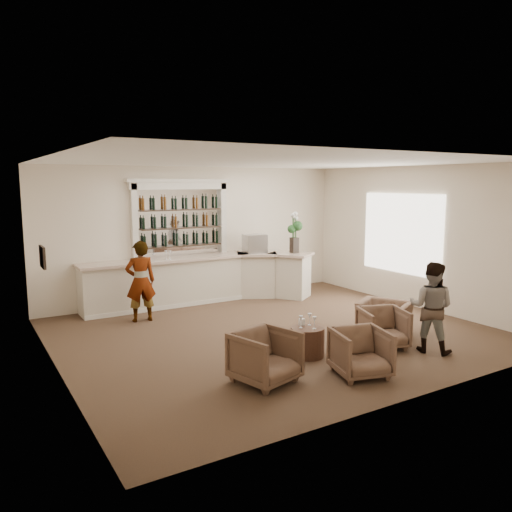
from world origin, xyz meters
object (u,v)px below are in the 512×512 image
Objects in this scene: guest at (431,307)px; armchair_center at (361,353)px; bar_counter at (202,279)px; armchair_far at (384,317)px; espresso_machine at (255,244)px; flower_vase at (294,230)px; cocktail_table at (307,342)px; armchair_right at (383,328)px; armchair_left at (265,357)px; sommelier at (141,281)px.

armchair_center is (-1.80, -0.21, -0.43)m from guest.
bar_counter is 7.19× the size of armchair_center.
espresso_machine is at bearing 158.73° from armchair_far.
armchair_center is 0.77× the size of flower_vase.
armchair_center is 1.49× the size of espresso_machine.
cocktail_table is 0.55× the size of flower_vase.
armchair_right is at bearing -74.18° from bar_counter.
guest is at bearing -34.69° from armchair_far.
bar_counter reaches higher than armchair_left.
armchair_far is (2.09, 0.29, 0.06)m from cocktail_table.
armchair_left is 5.81m from flower_vase.
espresso_machine reaches higher than armchair_left.
sommelier is 2.21× the size of armchair_right.
bar_counter is 4.41m from cocktail_table.
flower_vase is at bearing 57.49° from cocktail_table.
guest is 1.66× the size of armchair_far.
armchair_left is 1.60× the size of espresso_machine.
armchair_center reaches higher than armchair_far.
espresso_machine is (1.46, -0.09, 0.80)m from bar_counter.
sommelier is 2.16× the size of armchair_center.
armchair_center is at bearing -89.32° from bar_counter.
armchair_right is (3.13, -3.88, -0.51)m from sommelier.
cocktail_table is at bearing -91.22° from bar_counter.
cocktail_table is at bearing -172.32° from armchair_right.
guest is at bearing 136.54° from sommelier.
guest reaches higher than armchair_center.
guest is at bearing 22.35° from armchair_center.
flower_vase is (0.97, 4.09, 1.37)m from armchair_right.
guest is 0.90m from armchair_right.
guest is 2.95× the size of espresso_machine.
espresso_machine is (-0.53, 4.02, 1.07)m from armchair_far.
guest is 4.78m from flower_vase.
armchair_far is (0.65, 0.61, -0.04)m from armchair_right.
armchair_left is at bearing 174.42° from armchair_center.
armchair_left reaches higher than cocktail_table.
sommelier reaches higher than armchair_left.
guest is 1.98× the size of armchair_center.
espresso_machine is (0.12, 4.63, 1.02)m from armchair_right.
armchair_right is at bearing -12.74° from cocktail_table.
espresso_machine is at bearing 70.20° from cocktail_table.
sommelier is at bearing 127.36° from armchair_center.
sommelier is 5.06m from armchair_center.
armchair_right is 4.75m from espresso_machine.
espresso_machine is 0.51× the size of flower_vase.
guest is 3.22m from armchair_left.
armchair_far is (0.12, 1.19, -0.48)m from guest.
sommelier reaches higher than armchair_right.
bar_counter is at bearing -9.75° from guest.
flower_vase is (4.10, 0.20, 0.87)m from sommelier.
armchair_right is (1.27, 0.79, -0.01)m from armchair_center.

